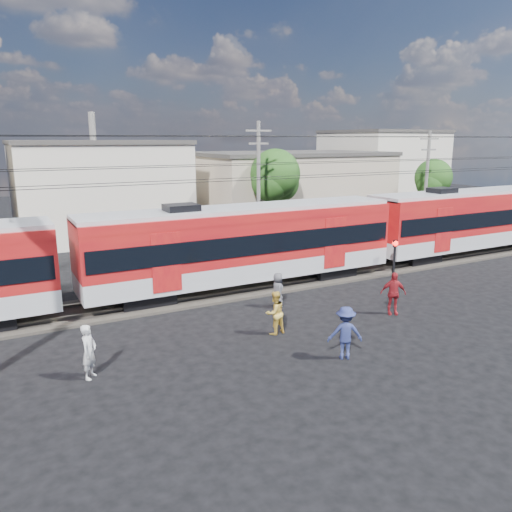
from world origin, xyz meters
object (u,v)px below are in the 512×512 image
object	(u,v)px
commuter_train	(248,242)
pedestrian_c	(345,333)
car_silver	(446,228)
pedestrian_a	(89,352)
crossing_signal	(395,252)

from	to	relation	value
commuter_train	pedestrian_c	bearing A→B (deg)	-95.52
pedestrian_c	car_silver	xyz separation A→B (m)	(20.56, 13.89, -0.20)
pedestrian_c	car_silver	size ratio (longest dim) A/B	0.43
car_silver	commuter_train	bearing A→B (deg)	117.54
pedestrian_a	car_silver	world-z (taller)	pedestrian_a
pedestrian_c	commuter_train	bearing A→B (deg)	-70.22
crossing_signal	car_silver	bearing A→B (deg)	30.43
commuter_train	pedestrian_a	distance (m)	11.02
commuter_train	pedestrian_c	world-z (taller)	commuter_train
commuter_train	crossing_signal	size ratio (longest dim) A/B	23.84
commuter_train	crossing_signal	world-z (taller)	commuter_train
commuter_train	car_silver	distance (m)	20.36
pedestrian_a	crossing_signal	size ratio (longest dim) A/B	0.84
pedestrian_a	car_silver	size ratio (longest dim) A/B	0.41
pedestrian_c	pedestrian_a	bearing A→B (deg)	7.15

